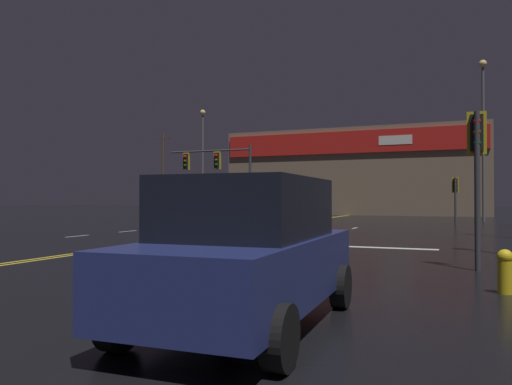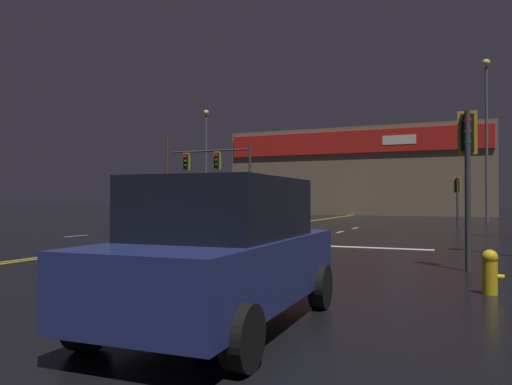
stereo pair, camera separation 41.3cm
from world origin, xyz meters
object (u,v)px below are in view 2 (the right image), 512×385
at_px(streetlight_far_left, 486,121).
at_px(parked_car, 223,251).
at_px(traffic_signal_median, 215,166).
at_px(traffic_signal_corner_northwest, 163,191).
at_px(fire_hydrant, 490,271).
at_px(traffic_signal_corner_southeast, 467,153).
at_px(traffic_signal_corner_northeast, 457,190).
at_px(streetlight_near_left, 206,149).

distance_m(streetlight_far_left, parked_car, 34.82).
relative_size(traffic_signal_median, streetlight_far_left, 0.42).
height_order(traffic_signal_median, parked_car, traffic_signal_median).
height_order(traffic_signal_median, traffic_signal_corner_northwest, traffic_signal_median).
distance_m(fire_hydrant, parked_car, 4.89).
xyz_separation_m(traffic_signal_median, fire_hydrant, (13.27, -15.25, -3.08)).
distance_m(traffic_signal_corner_southeast, traffic_signal_corner_northeast, 21.59).
relative_size(streetlight_near_left, parked_car, 2.47).
distance_m(streetlight_near_left, streetlight_far_left, 26.15).
relative_size(traffic_signal_corner_southeast, parked_car, 0.83).
bearing_deg(traffic_signal_corner_northeast, streetlight_far_left, 72.16).
bearing_deg(fire_hydrant, streetlight_near_left, 125.10).
bearing_deg(traffic_signal_median, fire_hydrant, -48.98).
bearing_deg(traffic_signal_corner_northwest, parked_car, -55.12).
relative_size(traffic_signal_corner_northwest, parked_car, 0.71).
xyz_separation_m(traffic_signal_corner_northeast, streetlight_near_left, (-23.81, 10.68, 4.51)).
height_order(traffic_signal_median, traffic_signal_corner_northeast, traffic_signal_median).
bearing_deg(traffic_signal_corner_southeast, streetlight_far_left, 87.27).
bearing_deg(traffic_signal_median, streetlight_far_left, 46.66).
bearing_deg(streetlight_far_left, fire_hydrant, -91.83).
bearing_deg(parked_car, traffic_signal_median, 118.01).
relative_size(traffic_signal_corner_southeast, traffic_signal_corner_northeast, 1.19).
bearing_deg(traffic_signal_corner_northeast, parked_car, -94.69).
xyz_separation_m(traffic_signal_median, streetlight_near_left, (-11.46, 19.93, 3.25)).
bearing_deg(traffic_signal_corner_northeast, traffic_signal_corner_southeast, -88.48).
xyz_separation_m(streetlight_far_left, fire_hydrant, (-0.97, -30.34, -6.91)).
xyz_separation_m(traffic_signal_median, traffic_signal_corner_northeast, (12.36, 9.24, -1.26)).
xyz_separation_m(streetlight_near_left, streetlight_far_left, (25.69, -4.84, 0.58)).
distance_m(traffic_signal_corner_northwest, streetlight_near_left, 11.78).
height_order(traffic_signal_median, fire_hydrant, traffic_signal_median).
bearing_deg(streetlight_near_left, fire_hydrant, -54.90).
relative_size(traffic_signal_median, traffic_signal_corner_northeast, 1.65).
xyz_separation_m(fire_hydrant, parked_car, (-3.22, -3.64, 0.55)).
relative_size(traffic_signal_corner_southeast, traffic_signal_corner_northwest, 1.17).
height_order(traffic_signal_corner_northeast, streetlight_far_left, streetlight_far_left).
distance_m(traffic_signal_corner_northeast, streetlight_near_left, 26.49).
relative_size(traffic_signal_median, traffic_signal_corner_northwest, 1.61).
relative_size(traffic_signal_corner_northeast, fire_hydrant, 4.00).
bearing_deg(streetlight_far_left, traffic_signal_median, -133.34).
bearing_deg(traffic_signal_corner_southeast, traffic_signal_median, 136.36).
relative_size(traffic_signal_corner_northeast, streetlight_far_left, 0.26).
xyz_separation_m(traffic_signal_corner_northwest, parked_car, (19.58, -28.09, -1.31)).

